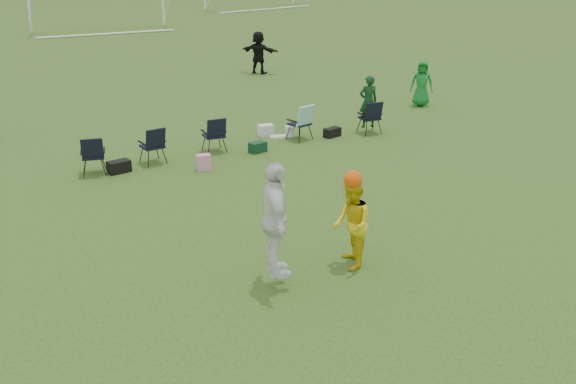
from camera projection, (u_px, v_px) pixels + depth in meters
ground at (327, 294)px, 12.11m from camera, size 260.00×260.00×0.00m
fielder_green_far at (422, 83)px, 23.90m from camera, size 0.89×0.83×1.52m
fielder_black at (259, 52)px, 28.87m from camera, size 1.38×1.53×1.69m
center_contest at (309, 221)px, 12.27m from camera, size 2.37×1.26×2.68m
sideline_setup at (253, 130)px, 19.57m from camera, size 8.69×2.34×1.68m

